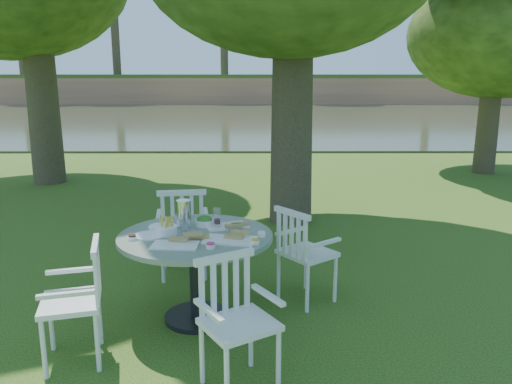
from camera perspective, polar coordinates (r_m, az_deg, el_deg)
ground at (r=5.26m, az=0.01°, el=-9.55°), size 140.00×140.00×0.00m
table at (r=4.18m, az=-6.86°, el=-6.96°), size 1.27×1.27×0.75m
chair_ne at (r=4.51m, az=5.07°, el=-6.42°), size 0.60×0.61×0.88m
chair_nw at (r=5.09m, az=-8.37°, el=-3.86°), size 0.54×0.51×0.94m
chair_sw at (r=3.81m, az=-19.15°, el=-10.81°), size 0.51×0.53×0.88m
chair_se at (r=3.37m, az=-2.68°, el=-13.37°), size 0.59×0.58×0.87m
tableware at (r=4.18m, az=-7.57°, el=-3.91°), size 1.09×0.78×0.25m
river at (r=27.95m, az=-0.18°, el=8.52°), size 100.00×28.00×0.12m
far_bank at (r=46.30m, az=0.15°, el=19.11°), size 100.00×18.00×15.20m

